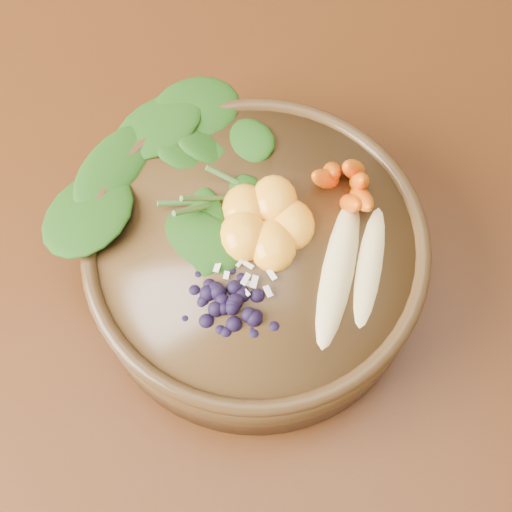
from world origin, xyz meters
TOP-DOWN VIEW (x-y plane):
  - ground at (0.00, 0.00)m, footprint 4.00×4.00m
  - dining_table at (0.00, 0.00)m, footprint 1.60×0.90m
  - stoneware_bowl at (-0.07, -0.02)m, footprint 0.38×0.38m
  - kale_heap at (-0.08, 0.05)m, footprint 0.24×0.23m
  - carrot_cluster at (0.01, 0.03)m, footprint 0.08×0.08m
  - banana_halves at (0.01, -0.05)m, footprint 0.09×0.15m
  - mandarin_cluster at (-0.06, -0.01)m, footprint 0.11×0.12m
  - blueberry_pile at (-0.08, -0.08)m, footprint 0.16×0.14m
  - coconut_flakes at (-0.07, -0.04)m, footprint 0.11×0.10m

SIDE VIEW (x-z plane):
  - ground at x=0.00m, z-range 0.00..0.00m
  - dining_table at x=0.00m, z-range 0.28..1.03m
  - stoneware_bowl at x=-0.07m, z-range 0.75..0.83m
  - coconut_flakes at x=-0.07m, z-range 0.83..0.84m
  - banana_halves at x=0.01m, z-range 0.83..0.86m
  - mandarin_cluster at x=-0.06m, z-range 0.83..0.86m
  - blueberry_pile at x=-0.08m, z-range 0.83..0.87m
  - kale_heap at x=-0.08m, z-range 0.83..0.87m
  - carrot_cluster at x=0.01m, z-range 0.83..0.91m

